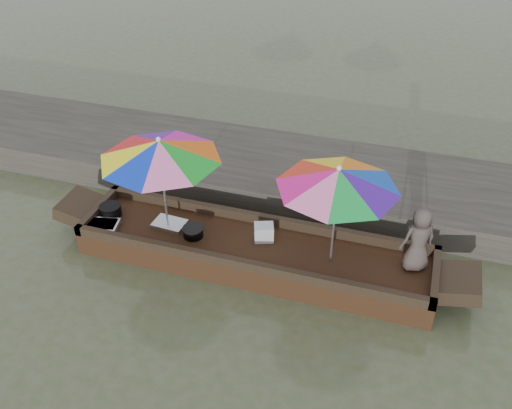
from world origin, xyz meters
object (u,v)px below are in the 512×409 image
(tray_crayfish, at_px, (102,226))
(umbrella_bow, at_px, (163,185))
(tray_scallop, at_px, (170,224))
(cooking_pot, at_px, (110,210))
(umbrella_stern, at_px, (335,216))
(vendor, at_px, (419,239))
(supply_bag, at_px, (264,232))
(charcoal_grill, at_px, (193,232))
(boat_hull, at_px, (254,254))

(tray_crayfish, bearing_deg, umbrella_bow, 18.55)
(tray_crayfish, height_order, umbrella_bow, umbrella_bow)
(tray_scallop, height_order, umbrella_bow, umbrella_bow)
(cooking_pot, height_order, umbrella_stern, umbrella_stern)
(tray_scallop, relative_size, vendor, 0.49)
(supply_bag, relative_size, vendor, 0.28)
(tray_crayfish, relative_size, umbrella_stern, 0.30)
(umbrella_bow, xyz_separation_m, umbrella_stern, (2.51, 0.00, 0.00))
(charcoal_grill, distance_m, supply_bag, 1.06)
(supply_bag, distance_m, umbrella_bow, 1.62)
(cooking_pot, relative_size, vendor, 0.34)
(cooking_pot, height_order, vendor, vendor)
(tray_scallop, bearing_deg, vendor, 2.33)
(boat_hull, relative_size, supply_bag, 18.68)
(tray_scallop, distance_m, vendor, 3.67)
(cooking_pot, relative_size, supply_bag, 1.20)
(vendor, bearing_deg, supply_bag, -29.65)
(supply_bag, bearing_deg, umbrella_stern, -8.80)
(vendor, bearing_deg, tray_crayfish, -24.32)
(cooking_pot, xyz_separation_m, supply_bag, (2.47, 0.14, 0.04))
(charcoal_grill, bearing_deg, umbrella_stern, 2.24)
(boat_hull, xyz_separation_m, umbrella_stern, (1.14, 0.00, 0.95))
(cooking_pot, distance_m, charcoal_grill, 1.44)
(boat_hull, xyz_separation_m, tray_scallop, (-1.37, 0.05, 0.21))
(boat_hull, distance_m, umbrella_bow, 1.67)
(boat_hull, bearing_deg, vendor, 5.12)
(tray_scallop, xyz_separation_m, vendor, (3.64, 0.15, 0.47))
(tray_scallop, bearing_deg, umbrella_stern, -1.25)
(cooking_pot, bearing_deg, supply_bag, 3.16)
(tray_scallop, relative_size, charcoal_grill, 1.64)
(umbrella_bow, height_order, umbrella_stern, same)
(tray_crayfish, bearing_deg, charcoal_grill, 9.60)
(boat_hull, relative_size, tray_crayfish, 10.77)
(boat_hull, height_order, cooking_pot, cooking_pot)
(charcoal_grill, bearing_deg, tray_crayfish, -170.40)
(supply_bag, distance_m, umbrella_stern, 1.23)
(boat_hull, xyz_separation_m, cooking_pot, (-2.37, 0.02, 0.26))
(boat_hull, bearing_deg, charcoal_grill, -175.03)
(charcoal_grill, distance_m, umbrella_bow, 0.84)
(supply_bag, height_order, umbrella_bow, umbrella_bow)
(boat_hull, bearing_deg, umbrella_stern, 0.00)
(boat_hull, distance_m, umbrella_stern, 1.48)
(cooking_pot, xyz_separation_m, umbrella_bow, (0.99, -0.02, 0.69))
(charcoal_grill, xyz_separation_m, supply_bag, (1.03, 0.24, 0.06))
(cooking_pot, bearing_deg, umbrella_stern, -0.39)
(umbrella_bow, bearing_deg, supply_bag, 6.19)
(tray_scallop, bearing_deg, supply_bag, 4.08)
(boat_hull, distance_m, tray_scallop, 1.39)
(vendor, xyz_separation_m, umbrella_stern, (-1.13, -0.20, 0.28))
(charcoal_grill, relative_size, umbrella_stern, 0.18)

